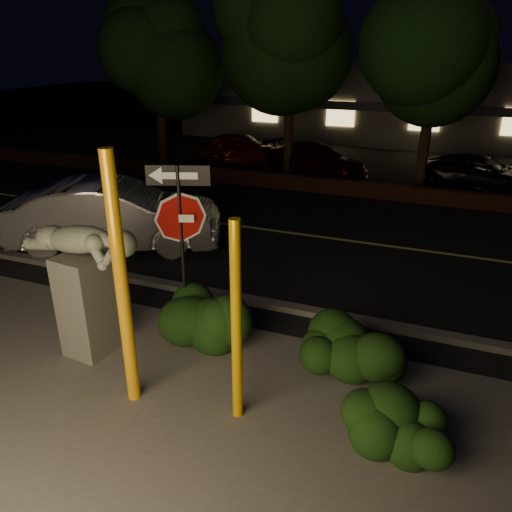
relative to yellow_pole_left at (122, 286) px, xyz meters
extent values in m
plane|color=black|center=(0.40, 10.41, -1.83)|extent=(90.00, 90.00, 0.00)
cube|color=#4C4944|center=(0.40, -0.59, -1.82)|extent=(14.00, 6.00, 0.02)
cube|color=black|center=(0.40, 7.41, -1.82)|extent=(80.00, 8.00, 0.01)
cube|color=#CBBC51|center=(0.40, 7.41, -1.81)|extent=(80.00, 0.12, 0.00)
cube|color=#4C4944|center=(0.40, 3.31, -1.77)|extent=(80.00, 0.25, 0.12)
cube|color=#4B2218|center=(0.40, 11.71, -1.58)|extent=(40.00, 0.35, 0.50)
cube|color=black|center=(0.40, 17.41, -1.82)|extent=(40.00, 12.00, 0.01)
cube|color=#666052|center=(0.40, 25.41, 0.17)|extent=(22.00, 10.00, 4.00)
cube|color=#333338|center=(0.40, 20.31, 0.17)|extent=(22.00, 0.20, 0.40)
cube|color=#FFD87F|center=(-5.60, 20.36, -0.23)|extent=(1.40, 0.08, 1.20)
cube|color=#FFD87F|center=(-1.60, 20.36, -0.23)|extent=(1.40, 0.08, 1.20)
cube|color=#FFD87F|center=(2.40, 20.36, -0.23)|extent=(1.40, 0.08, 1.20)
cylinder|color=black|center=(-7.60, 13.41, 0.05)|extent=(0.36, 0.36, 3.75)
ellipsoid|color=black|center=(-7.60, 13.41, 3.53)|extent=(4.60, 4.60, 4.14)
cylinder|color=black|center=(-2.10, 13.61, 0.30)|extent=(0.36, 0.36, 4.25)
ellipsoid|color=black|center=(-2.10, 13.61, 4.24)|extent=(5.20, 5.20, 4.68)
cylinder|color=black|center=(2.90, 13.21, 0.17)|extent=(0.36, 0.36, 4.00)
ellipsoid|color=black|center=(2.90, 13.21, 3.85)|extent=(4.80, 4.80, 4.32)
cylinder|color=#FFA810|center=(0.00, 0.00, 0.00)|extent=(0.18, 0.18, 3.65)
cylinder|color=#E0A206|center=(1.56, 0.21, -0.38)|extent=(0.14, 0.14, 2.90)
cylinder|color=black|center=(-0.16, 1.89, -0.31)|extent=(0.06, 0.06, 3.03)
cube|color=white|center=(-0.16, 1.89, 0.34)|extent=(0.44, 0.18, 0.13)
cube|color=black|center=(-0.16, 1.89, 1.04)|extent=(0.98, 0.36, 0.32)
cube|color=white|center=(-0.16, 1.89, 1.04)|extent=(0.62, 0.23, 0.13)
cube|color=#4C4944|center=(-1.34, 0.75, -0.95)|extent=(0.75, 0.75, 1.75)
sphere|color=slate|center=(-0.40, 0.64, 0.31)|extent=(0.41, 0.41, 0.41)
ellipsoid|color=black|center=(0.50, 1.81, -1.27)|extent=(2.36, 1.71, 1.11)
ellipsoid|color=black|center=(2.90, 1.69, -1.26)|extent=(1.95, 1.48, 1.13)
ellipsoid|color=black|center=(3.71, 0.27, -1.38)|extent=(1.44, 1.09, 0.89)
imported|color=#B4B5BA|center=(-3.79, 4.86, -0.97)|extent=(5.49, 3.71, 1.71)
imported|color=#650D07|center=(-4.57, 14.74, -1.16)|extent=(4.16, 2.33, 1.34)
imported|color=#38080E|center=(-1.08, 13.96, -1.21)|extent=(4.59, 3.04, 1.24)
imported|color=black|center=(4.87, 14.08, -1.24)|extent=(4.55, 2.92, 1.17)
camera|label=1|loc=(3.82, -4.86, 2.96)|focal=35.00mm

